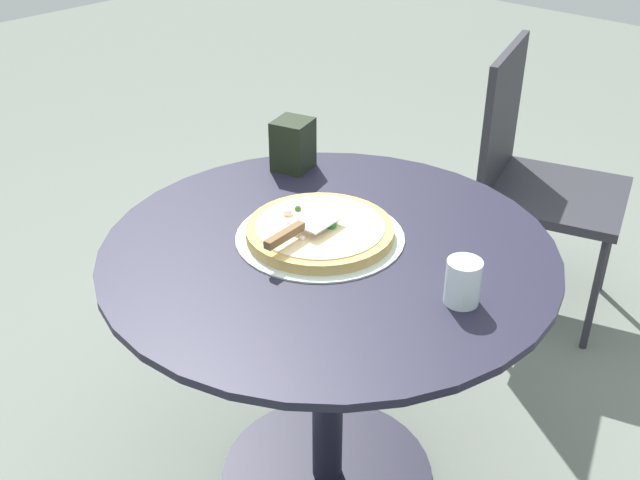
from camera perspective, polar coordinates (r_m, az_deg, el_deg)
The scene contains 7 objects.
ground_plane at distance 2.07m, azimuth 0.54°, elevation -17.49°, with size 10.00×10.00×0.00m, color slate.
patio_table at distance 1.73m, azimuth 0.62°, elevation -6.13°, with size 0.98×0.98×0.71m.
pizza_on_tray at distance 1.64m, azimuth -0.00°, elevation 0.67°, with size 0.37×0.37×0.05m.
pizza_server at distance 1.57m, azimuth -1.51°, elevation 0.97°, with size 0.09×0.21×0.02m.
drinking_cup at distance 1.44m, azimuth 10.79°, elevation -3.15°, with size 0.07×0.07×0.09m, color white.
napkin_dispenser at distance 1.94m, azimuth -2.06°, elevation 7.25°, with size 0.09×0.09×0.13m, color black.
patio_chair_near at distance 2.53m, azimuth 15.86°, elevation 5.25°, with size 0.54×0.54×0.89m.
Camera 1 is at (0.92, -1.03, 1.54)m, focal length 42.18 mm.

